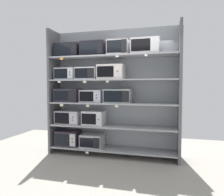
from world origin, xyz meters
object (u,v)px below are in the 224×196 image
at_px(microwave_12, 118,48).
at_px(microwave_3, 94,118).
at_px(microwave_0, 68,138).
at_px(microwave_4, 68,95).
at_px(microwave_6, 118,96).
at_px(microwave_10, 68,51).
at_px(microwave_9, 111,72).
at_px(microwave_13, 145,47).
at_px(microwave_7, 66,74).
at_px(microwave_1, 92,140).
at_px(microwave_5, 92,96).
at_px(microwave_11, 94,49).
at_px(microwave_2, 69,117).
at_px(microwave_8, 87,74).

bearing_deg(microwave_12, microwave_3, 180.00).
relative_size(microwave_0, microwave_4, 0.95).
distance_m(microwave_6, microwave_12, 1.03).
relative_size(microwave_3, microwave_10, 0.83).
height_order(microwave_9, microwave_12, microwave_12).
relative_size(microwave_6, microwave_13, 1.00).
relative_size(microwave_6, microwave_9, 1.02).
bearing_deg(microwave_7, microwave_1, 0.03).
height_order(microwave_1, microwave_5, microwave_5).
height_order(microwave_11, microwave_13, microwave_13).
bearing_deg(microwave_13, microwave_9, 180.00).
relative_size(microwave_4, microwave_5, 1.12).
relative_size(microwave_0, microwave_5, 1.07).
height_order(microwave_11, microwave_12, microwave_12).
bearing_deg(microwave_6, microwave_2, -180.00).
distance_m(microwave_0, microwave_6, 1.54).
height_order(microwave_2, microwave_3, microwave_3).
bearing_deg(microwave_13, microwave_7, -179.99).
height_order(microwave_2, microwave_11, microwave_11).
distance_m(microwave_2, microwave_9, 1.43).
bearing_deg(microwave_2, microwave_3, 0.03).
distance_m(microwave_6, microwave_7, 1.31).
xyz_separation_m(microwave_1, microwave_5, (0.00, -0.00, 1.00)).
height_order(microwave_7, microwave_10, microwave_10).
bearing_deg(microwave_4, microwave_10, -2.83).
xyz_separation_m(microwave_3, microwave_13, (1.12, 0.00, 1.52)).
xyz_separation_m(microwave_9, microwave_12, (0.16, -0.00, 0.51)).
height_order(microwave_3, microwave_4, microwave_4).
bearing_deg(microwave_10, microwave_9, 0.02).
bearing_deg(microwave_1, microwave_9, 0.01).
relative_size(microwave_2, microwave_6, 0.99).
height_order(microwave_2, microwave_6, microwave_6).
xyz_separation_m(microwave_0, microwave_1, (0.59, 0.00, -0.02)).
bearing_deg(microwave_3, microwave_10, -179.99).
height_order(microwave_2, microwave_7, microwave_7).
relative_size(microwave_9, microwave_11, 1.06).
bearing_deg(microwave_6, microwave_1, 179.97).
height_order(microwave_7, microwave_8, same).
relative_size(microwave_1, microwave_5, 0.98).
bearing_deg(microwave_7, microwave_6, -0.00).
bearing_deg(microwave_4, microwave_7, -179.54).
height_order(microwave_9, microwave_11, microwave_11).
bearing_deg(microwave_5, microwave_2, -179.98).
xyz_separation_m(microwave_2, microwave_8, (0.45, 0.00, 0.99)).
height_order(microwave_2, microwave_5, microwave_5).
relative_size(microwave_11, microwave_13, 0.93).
xyz_separation_m(microwave_3, microwave_10, (-0.61, -0.00, 1.51)).
bearing_deg(microwave_10, microwave_0, 179.53).
distance_m(microwave_0, microwave_1, 0.59).
height_order(microwave_3, microwave_10, microwave_10).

